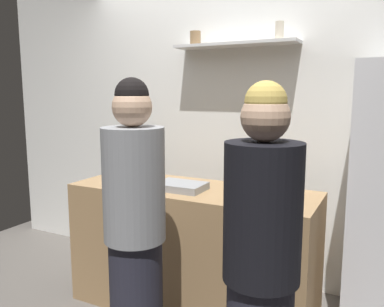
{
  "coord_description": "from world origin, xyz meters",
  "views": [
    {
      "loc": [
        1.31,
        -1.9,
        1.59
      ],
      "look_at": [
        0.07,
        0.53,
        1.17
      ],
      "focal_mm": 36.68,
      "sensor_mm": 36.0,
      "label": 1
    }
  ],
  "objects_px": {
    "wine_bottle_dark_glass": "(139,163)",
    "water_bottle_plastic": "(127,174)",
    "wine_bottle_green_glass": "(234,172)",
    "utensil_holder": "(256,194)",
    "wine_bottle_pale_glass": "(126,159)",
    "person_grey_hoodie": "(135,232)",
    "baking_pan": "(181,186)",
    "person_blonde": "(261,271)"
  },
  "relations": [
    {
      "from": "water_bottle_plastic",
      "to": "person_blonde",
      "type": "distance_m",
      "value": 1.41
    },
    {
      "from": "wine_bottle_green_glass",
      "to": "person_grey_hoodie",
      "type": "height_order",
      "value": "person_grey_hoodie"
    },
    {
      "from": "wine_bottle_dark_glass",
      "to": "person_blonde",
      "type": "relative_size",
      "value": 0.21
    },
    {
      "from": "utensil_holder",
      "to": "person_blonde",
      "type": "relative_size",
      "value": 0.14
    },
    {
      "from": "wine_bottle_pale_glass",
      "to": "water_bottle_plastic",
      "type": "bearing_deg",
      "value": -53.2
    },
    {
      "from": "utensil_holder",
      "to": "person_grey_hoodie",
      "type": "relative_size",
      "value": 0.14
    },
    {
      "from": "baking_pan",
      "to": "wine_bottle_pale_glass",
      "type": "xyz_separation_m",
      "value": [
        -0.72,
        0.35,
        0.09
      ]
    },
    {
      "from": "utensil_holder",
      "to": "wine_bottle_pale_glass",
      "type": "height_order",
      "value": "wine_bottle_pale_glass"
    },
    {
      "from": "baking_pan",
      "to": "wine_bottle_green_glass",
      "type": "bearing_deg",
      "value": 36.16
    },
    {
      "from": "water_bottle_plastic",
      "to": "person_grey_hoodie",
      "type": "bearing_deg",
      "value": -50.48
    },
    {
      "from": "wine_bottle_green_glass",
      "to": "wine_bottle_dark_glass",
      "type": "relative_size",
      "value": 0.93
    },
    {
      "from": "wine_bottle_pale_glass",
      "to": "person_grey_hoodie",
      "type": "xyz_separation_m",
      "value": [
        0.79,
        -1.0,
        -0.2
      ]
    },
    {
      "from": "baking_pan",
      "to": "person_blonde",
      "type": "xyz_separation_m",
      "value": [
        0.82,
        -0.76,
        -0.13
      ]
    },
    {
      "from": "wine_bottle_green_glass",
      "to": "wine_bottle_dark_glass",
      "type": "height_order",
      "value": "wine_bottle_dark_glass"
    },
    {
      "from": "wine_bottle_dark_glass",
      "to": "person_blonde",
      "type": "distance_m",
      "value": 1.57
    },
    {
      "from": "wine_bottle_dark_glass",
      "to": "person_blonde",
      "type": "height_order",
      "value": "person_blonde"
    },
    {
      "from": "baking_pan",
      "to": "wine_bottle_green_glass",
      "type": "height_order",
      "value": "wine_bottle_green_glass"
    },
    {
      "from": "wine_bottle_dark_glass",
      "to": "water_bottle_plastic",
      "type": "height_order",
      "value": "wine_bottle_dark_glass"
    },
    {
      "from": "wine_bottle_pale_glass",
      "to": "person_blonde",
      "type": "distance_m",
      "value": 1.91
    },
    {
      "from": "utensil_holder",
      "to": "wine_bottle_pale_glass",
      "type": "distance_m",
      "value": 1.38
    },
    {
      "from": "wine_bottle_green_glass",
      "to": "person_grey_hoodie",
      "type": "bearing_deg",
      "value": -105.64
    },
    {
      "from": "baking_pan",
      "to": "wine_bottle_pale_glass",
      "type": "bearing_deg",
      "value": 154.31
    },
    {
      "from": "wine_bottle_dark_glass",
      "to": "water_bottle_plastic",
      "type": "distance_m",
      "value": 0.23
    },
    {
      "from": "person_grey_hoodie",
      "to": "wine_bottle_pale_glass",
      "type": "bearing_deg",
      "value": 59.28
    },
    {
      "from": "wine_bottle_pale_glass",
      "to": "person_grey_hoodie",
      "type": "distance_m",
      "value": 1.29
    },
    {
      "from": "utensil_holder",
      "to": "wine_bottle_dark_glass",
      "type": "height_order",
      "value": "wine_bottle_dark_glass"
    },
    {
      "from": "baking_pan",
      "to": "wine_bottle_dark_glass",
      "type": "distance_m",
      "value": 0.48
    },
    {
      "from": "utensil_holder",
      "to": "wine_bottle_green_glass",
      "type": "bearing_deg",
      "value": 129.24
    },
    {
      "from": "baking_pan",
      "to": "wine_bottle_dark_glass",
      "type": "bearing_deg",
      "value": 162.67
    },
    {
      "from": "wine_bottle_green_glass",
      "to": "person_grey_hoodie",
      "type": "xyz_separation_m",
      "value": [
        -0.25,
        -0.88,
        -0.21
      ]
    },
    {
      "from": "wine_bottle_green_glass",
      "to": "water_bottle_plastic",
      "type": "xyz_separation_m",
      "value": [
        -0.72,
        -0.31,
        -0.02
      ]
    },
    {
      "from": "utensil_holder",
      "to": "person_blonde",
      "type": "height_order",
      "value": "person_blonde"
    },
    {
      "from": "wine_bottle_green_glass",
      "to": "wine_bottle_pale_glass",
      "type": "bearing_deg",
      "value": 173.39
    },
    {
      "from": "utensil_holder",
      "to": "wine_bottle_pale_glass",
      "type": "bearing_deg",
      "value": 161.12
    },
    {
      "from": "wine_bottle_dark_glass",
      "to": "water_bottle_plastic",
      "type": "xyz_separation_m",
      "value": [
        0.05,
        -0.22,
        -0.04
      ]
    },
    {
      "from": "person_grey_hoodie",
      "to": "person_blonde",
      "type": "height_order",
      "value": "person_grey_hoodie"
    },
    {
      "from": "wine_bottle_dark_glass",
      "to": "person_grey_hoodie",
      "type": "distance_m",
      "value": 0.97
    },
    {
      "from": "baking_pan",
      "to": "person_grey_hoodie",
      "type": "height_order",
      "value": "person_grey_hoodie"
    },
    {
      "from": "wine_bottle_green_glass",
      "to": "wine_bottle_dark_glass",
      "type": "distance_m",
      "value": 0.77
    },
    {
      "from": "wine_bottle_green_glass",
      "to": "person_blonde",
      "type": "distance_m",
      "value": 1.13
    },
    {
      "from": "baking_pan",
      "to": "wine_bottle_dark_glass",
      "type": "xyz_separation_m",
      "value": [
        -0.45,
        0.14,
        0.11
      ]
    },
    {
      "from": "person_grey_hoodie",
      "to": "water_bottle_plastic",
      "type": "bearing_deg",
      "value": 60.42
    }
  ]
}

